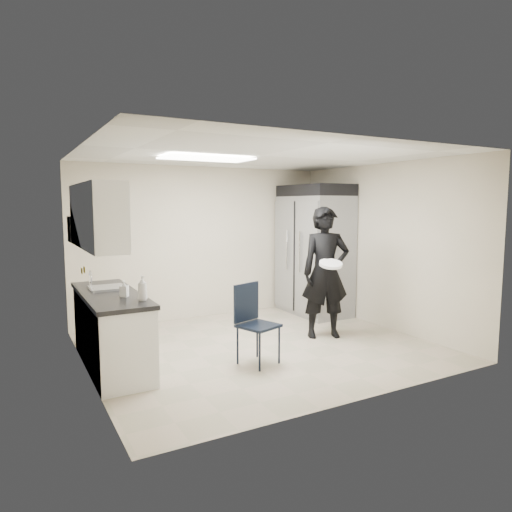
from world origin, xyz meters
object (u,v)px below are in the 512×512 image
commercial_fridge (314,255)px  folding_chair (258,326)px  man_tuxedo (325,273)px  lower_counter (111,332)px

commercial_fridge → folding_chair: 2.92m
commercial_fridge → man_tuxedo: commercial_fridge is taller
commercial_fridge → folding_chair: bearing=-139.6°
lower_counter → folding_chair: 1.78m
lower_counter → commercial_fridge: commercial_fridge is taller
man_tuxedo → folding_chair: bearing=-138.4°
commercial_fridge → lower_counter: bearing=-164.1°
lower_counter → commercial_fridge: bearing=15.9°
lower_counter → man_tuxedo: bearing=-4.4°
lower_counter → folding_chair: bearing=-26.1°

